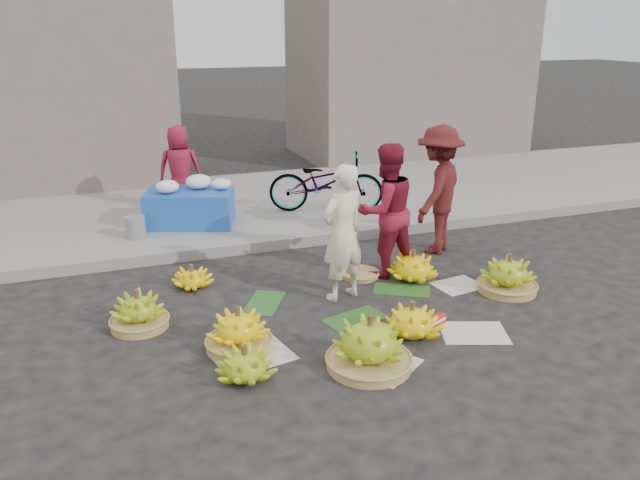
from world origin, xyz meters
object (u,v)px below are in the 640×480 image
object	(u,v)px
vendor_cream	(343,233)
flower_table	(191,205)
banana_bunch_0	(239,331)
bicycle	(326,182)
banana_bunch_4	(508,275)

from	to	relation	value
vendor_cream	flower_table	distance (m)	3.22
vendor_cream	flower_table	xyz separation A→B (m)	(-1.23, 2.95, -0.35)
banana_bunch_0	bicycle	xyz separation A→B (m)	(2.25, 3.69, 0.40)
banana_bunch_4	vendor_cream	distance (m)	2.01
banana_bunch_0	bicycle	world-z (taller)	bicycle
banana_bunch_4	flower_table	size ratio (longest dim) A/B	0.47
flower_table	bicycle	xyz separation A→B (m)	(2.12, -0.03, 0.17)
banana_bunch_0	banana_bunch_4	world-z (taller)	banana_bunch_4
vendor_cream	flower_table	size ratio (longest dim) A/B	1.08
banana_bunch_4	flower_table	xyz separation A→B (m)	(-3.10, 3.44, 0.22)
banana_bunch_4	bicycle	bearing A→B (deg)	106.00
vendor_cream	bicycle	xyz separation A→B (m)	(0.89, 2.92, -0.18)
flower_table	bicycle	distance (m)	2.13
vendor_cream	bicycle	distance (m)	3.06
flower_table	banana_bunch_4	bearing A→B (deg)	-29.11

